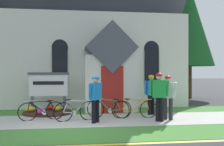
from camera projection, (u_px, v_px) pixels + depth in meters
name	position (u px, v px, depth m)	size (l,w,h in m)	color
ground	(72.00, 112.00, 12.22)	(140.00, 140.00, 0.00)	#333335
sidewalk_slab	(54.00, 121.00, 9.88)	(32.00, 2.74, 0.01)	#B7B5AD
grass_verge	(47.00, 136.00, 7.54)	(32.00, 1.98, 0.01)	#427F33
church_lawn	(59.00, 112.00, 12.21)	(24.00, 1.96, 0.01)	#427F33
church_building	(56.00, 26.00, 17.12)	(13.85, 10.61, 13.48)	silver
church_sign	(49.00, 86.00, 11.98)	(1.82, 0.16, 1.81)	#474C56
flower_bed	(47.00, 112.00, 11.61)	(2.10, 2.10, 0.34)	#382319
bicycle_black	(76.00, 111.00, 9.92)	(1.66, 0.51, 0.84)	black
bicycle_white	(42.00, 110.00, 10.06)	(1.68, 0.44, 0.77)	black
bicycle_silver	(135.00, 109.00, 10.57)	(1.74, 0.21, 0.79)	black
bicycle_yellow	(108.00, 109.00, 10.54)	(1.64, 0.66, 0.79)	black
cyclist_in_red_jersey	(95.00, 96.00, 9.48)	(0.50, 0.60, 1.67)	black
cyclist_in_green_jersey	(151.00, 91.00, 11.35)	(0.64, 0.39, 1.70)	black
cyclist_in_blue_jersey	(159.00, 93.00, 9.75)	(0.66, 0.35, 1.78)	black
cyclist_in_white_jersey	(168.00, 94.00, 10.10)	(0.51, 0.56, 1.69)	#2D2D33
roadside_conifer	(190.00, 26.00, 18.83)	(3.40, 3.40, 8.00)	#4C3823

